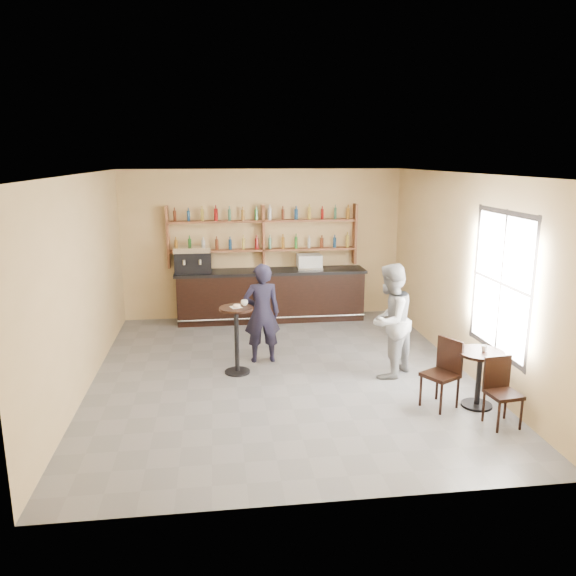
{
  "coord_description": "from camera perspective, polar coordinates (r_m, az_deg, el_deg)",
  "views": [
    {
      "loc": [
        -1.0,
        -8.5,
        3.46
      ],
      "look_at": [
        0.2,
        0.8,
        1.25
      ],
      "focal_mm": 35.0,
      "sensor_mm": 36.0,
      "label": 1
    }
  ],
  "objects": [
    {
      "name": "liquor_bottles",
      "position": [
        12.01,
        -2.54,
        6.16
      ],
      "size": [
        3.68,
        0.1,
        1.0
      ],
      "primitive_type": null,
      "color": "#8C5919",
      "rests_on": "shelf_unit"
    },
    {
      "name": "man_main",
      "position": [
        9.55,
        -2.67,
        -2.57
      ],
      "size": [
        0.64,
        0.43,
        1.72
      ],
      "primitive_type": "imported",
      "rotation": [
        0.0,
        0.0,
        3.18
      ],
      "color": "black",
      "rests_on": "floor"
    },
    {
      "name": "pedestal_table",
      "position": [
        9.15,
        -5.23,
        -5.32
      ],
      "size": [
        0.56,
        0.56,
        1.11
      ],
      "primitive_type": null,
      "rotation": [
        0.0,
        0.0,
        0.05
      ],
      "color": "black",
      "rests_on": "floor"
    },
    {
      "name": "floor",
      "position": [
        9.23,
        -0.6,
        -8.75
      ],
      "size": [
        7.0,
        7.0,
        0.0
      ],
      "primitive_type": "plane",
      "color": "slate",
      "rests_on": "ground"
    },
    {
      "name": "napkin",
      "position": [
        8.99,
        -5.3,
        -1.95
      ],
      "size": [
        0.21,
        0.21,
        0.0
      ],
      "primitive_type": "cube",
      "rotation": [
        0.0,
        0.0,
        0.35
      ],
      "color": "white",
      "rests_on": "pedestal_table"
    },
    {
      "name": "ceiling",
      "position": [
        8.57,
        -0.65,
        11.52
      ],
      "size": [
        7.0,
        7.0,
        0.0
      ],
      "primitive_type": "plane",
      "rotation": [
        3.14,
        0.0,
        0.0
      ],
      "color": "white",
      "rests_on": "wall_back"
    },
    {
      "name": "chair_south",
      "position": [
        7.93,
        21.06,
        -9.96
      ],
      "size": [
        0.44,
        0.44,
        0.91
      ],
      "primitive_type": null,
      "rotation": [
        0.0,
        0.0,
        0.12
      ],
      "color": "black",
      "rests_on": "floor"
    },
    {
      "name": "wall_left",
      "position": [
        8.93,
        -20.12,
        0.42
      ],
      "size": [
        0.0,
        7.0,
        7.0
      ],
      "primitive_type": "plane",
      "rotation": [
        1.57,
        0.0,
        1.57
      ],
      "color": "tan",
      "rests_on": "floor"
    },
    {
      "name": "donut",
      "position": [
        8.97,
        -5.24,
        -1.82
      ],
      "size": [
        0.16,
        0.16,
        0.04
      ],
      "primitive_type": "torus",
      "rotation": [
        0.0,
        0.0,
        -0.31
      ],
      "color": "#BA7544",
      "rests_on": "napkin"
    },
    {
      "name": "pastry_case",
      "position": [
        12.02,
        2.16,
        2.67
      ],
      "size": [
        0.54,
        0.44,
        0.32
      ],
      "primitive_type": null,
      "rotation": [
        0.0,
        0.0,
        -0.02
      ],
      "color": "silver",
      "rests_on": "bar_counter"
    },
    {
      "name": "cup_pedestal",
      "position": [
        9.08,
        -4.45,
        -1.51
      ],
      "size": [
        0.14,
        0.14,
        0.09
      ],
      "primitive_type": "imported",
      "rotation": [
        0.0,
        0.0,
        0.29
      ],
      "color": "white",
      "rests_on": "pedestal_table"
    },
    {
      "name": "patron_second",
      "position": [
        9.04,
        10.27,
        -3.29
      ],
      "size": [
        1.12,
        1.12,
        1.83
      ],
      "primitive_type": "imported",
      "rotation": [
        0.0,
        0.0,
        -2.35
      ],
      "color": "gray",
      "rests_on": "floor"
    },
    {
      "name": "espresso_machine",
      "position": [
        11.85,
        -9.68,
        2.87
      ],
      "size": [
        0.78,
        0.52,
        0.54
      ],
      "primitive_type": null,
      "rotation": [
        0.0,
        0.0,
        0.05
      ],
      "color": "black",
      "rests_on": "bar_counter"
    },
    {
      "name": "cup_cafe",
      "position": [
        8.28,
        19.34,
        -5.8
      ],
      "size": [
        0.12,
        0.12,
        0.09
      ],
      "primitive_type": "imported",
      "rotation": [
        0.0,
        0.0,
        -0.3
      ],
      "color": "white",
      "rests_on": "cafe_table"
    },
    {
      "name": "wall_front",
      "position": [
        5.43,
        3.76,
        -6.78
      ],
      "size": [
        7.0,
        0.0,
        7.0
      ],
      "primitive_type": "plane",
      "rotation": [
        -1.57,
        0.0,
        0.0
      ],
      "color": "tan",
      "rests_on": "floor"
    },
    {
      "name": "bar_counter",
      "position": [
        12.06,
        -1.75,
        -0.72
      ],
      "size": [
        4.05,
        0.79,
        1.1
      ],
      "primitive_type": null,
      "color": "black",
      "rests_on": "floor"
    },
    {
      "name": "wall_right",
      "position": [
        9.58,
        17.5,
        1.44
      ],
      "size": [
        0.0,
        7.0,
        7.0
      ],
      "primitive_type": "plane",
      "rotation": [
        1.57,
        0.0,
        -1.57
      ],
      "color": "tan",
      "rests_on": "floor"
    },
    {
      "name": "cafe_table",
      "position": [
        8.41,
        18.8,
        -8.74
      ],
      "size": [
        0.74,
        0.74,
        0.82
      ],
      "primitive_type": null,
      "rotation": [
        0.0,
        0.0,
        -0.16
      ],
      "color": "black",
      "rests_on": "floor"
    },
    {
      "name": "wall_back",
      "position": [
        12.19,
        -2.57,
        4.46
      ],
      "size": [
        7.0,
        0.0,
        7.0
      ],
      "primitive_type": "plane",
      "rotation": [
        1.57,
        0.0,
        0.0
      ],
      "color": "tan",
      "rests_on": "floor"
    },
    {
      "name": "shelf_unit",
      "position": [
        12.03,
        -2.53,
        5.36
      ],
      "size": [
        4.0,
        0.26,
        1.4
      ],
      "primitive_type": null,
      "color": "brown",
      "rests_on": "wall_back"
    },
    {
      "name": "window_frame",
      "position": [
        8.51,
        20.81,
        0.44
      ],
      "size": [
        0.04,
        1.7,
        2.1
      ],
      "primitive_type": null,
      "color": "black",
      "rests_on": "wall_right"
    },
    {
      "name": "chair_west",
      "position": [
        8.21,
        15.2,
        -8.46
      ],
      "size": [
        0.57,
        0.57,
        0.97
      ],
      "primitive_type": null,
      "rotation": [
        0.0,
        0.0,
        -1.06
      ],
      "color": "black",
      "rests_on": "floor"
    },
    {
      "name": "window_pane",
      "position": [
        8.51,
        20.84,
        0.44
      ],
      "size": [
        0.0,
        2.0,
        2.0
      ],
      "primitive_type": "plane",
      "rotation": [
        1.57,
        0.0,
        -1.57
      ],
      "color": "white",
      "rests_on": "wall_right"
    }
  ]
}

